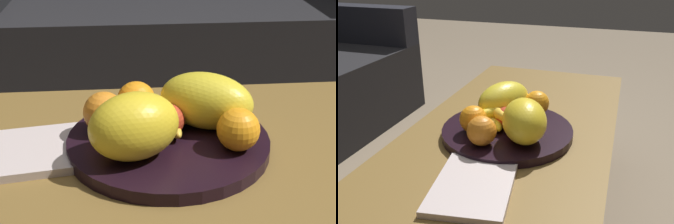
{
  "view_description": "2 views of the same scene",
  "coord_description": "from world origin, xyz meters",
  "views": [
    {
      "loc": [
        -0.12,
        -0.85,
        0.88
      ],
      "look_at": [
        -0.05,
        0.0,
        0.47
      ],
      "focal_mm": 53.19,
      "sensor_mm": 36.0,
      "label": 1
    },
    {
      "loc": [
        -0.99,
        -0.31,
        0.9
      ],
      "look_at": [
        -0.05,
        0.0,
        0.47
      ],
      "focal_mm": 39.23,
      "sensor_mm": 36.0,
      "label": 2
    }
  ],
  "objects": [
    {
      "name": "coffee_table",
      "position": [
        0.0,
        0.0,
        0.36
      ],
      "size": [
        1.29,
        0.62,
        0.4
      ],
      "color": "brown",
      "rests_on": "ground_plane"
    },
    {
      "name": "orange_left",
      "position": [
        0.08,
        -0.06,
        0.46
      ],
      "size": [
        0.08,
        0.08,
        0.08
      ],
      "primitive_type": "sphere",
      "color": "orange",
      "rests_on": "fruit_bowl"
    },
    {
      "name": "orange_right",
      "position": [
        -0.17,
        0.03,
        0.46
      ],
      "size": [
        0.08,
        0.08,
        0.08
      ],
      "primitive_type": "sphere",
      "color": "orange",
      "rests_on": "fruit_bowl"
    },
    {
      "name": "melon_smaller_beside",
      "position": [
        0.03,
        0.04,
        0.48
      ],
      "size": [
        0.22,
        0.19,
        0.11
      ],
      "primitive_type": "ellipsoid",
      "rotation": [
        0.0,
        0.0,
        -0.48
      ],
      "color": "yellow",
      "rests_on": "fruit_bowl"
    },
    {
      "name": "apple_front",
      "position": [
        -0.04,
        0.01,
        0.45
      ],
      "size": [
        0.06,
        0.06,
        0.06
      ],
      "primitive_type": "sphere",
      "color": "#BC3921",
      "rests_on": "fruit_bowl"
    },
    {
      "name": "magazine",
      "position": [
        -0.33,
        -0.01,
        0.41
      ],
      "size": [
        0.27,
        0.22,
        0.02
      ],
      "primitive_type": "cube",
      "rotation": [
        0.0,
        0.0,
        0.15
      ],
      "color": "beige",
      "rests_on": "coffee_table"
    },
    {
      "name": "fruit_bowl",
      "position": [
        -0.05,
        0.0,
        0.41
      ],
      "size": [
        0.39,
        0.39,
        0.03
      ],
      "primitive_type": "cylinder",
      "color": "black",
      "rests_on": "coffee_table"
    },
    {
      "name": "banana_bunch",
      "position": [
        -0.04,
        0.04,
        0.45
      ],
      "size": [
        0.17,
        0.15,
        0.06
      ],
      "color": "yellow",
      "rests_on": "fruit_bowl"
    },
    {
      "name": "couch",
      "position": [
        0.11,
        1.3,
        0.3
      ],
      "size": [
        1.7,
        0.7,
        0.9
      ],
      "color": "black",
      "rests_on": "ground_plane"
    },
    {
      "name": "orange_front",
      "position": [
        -0.1,
        0.08,
        0.46
      ],
      "size": [
        0.08,
        0.08,
        0.08
      ],
      "primitive_type": "sphere",
      "color": "orange",
      "rests_on": "fruit_bowl"
    },
    {
      "name": "melon_large_front",
      "position": [
        -0.11,
        -0.07,
        0.48
      ],
      "size": [
        0.2,
        0.17,
        0.12
      ],
      "primitive_type": "ellipsoid",
      "rotation": [
        0.0,
        0.0,
        0.38
      ],
      "color": "yellow",
      "rests_on": "fruit_bowl"
    }
  ]
}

